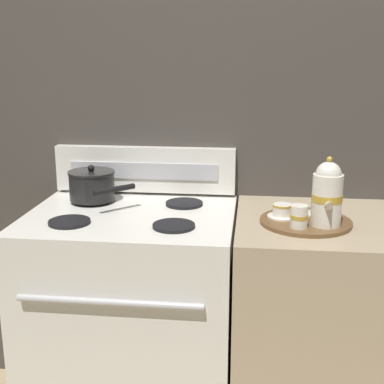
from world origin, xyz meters
TOP-DOWN VIEW (x-y plane):
  - wall_back at (0.00, 0.34)m, footprint 6.00×0.05m
  - stove at (-0.39, -0.00)m, footprint 0.79×0.66m
  - control_panel at (-0.39, 0.29)m, footprint 0.78×0.05m
  - side_counter at (0.40, 0.00)m, footprint 0.76×0.64m
  - saucepan at (-0.57, 0.14)m, footprint 0.29×0.29m
  - serving_tray at (0.27, -0.05)m, footprint 0.33×0.33m
  - teapot at (0.33, -0.10)m, footprint 0.11×0.17m
  - teacup_left at (0.19, -0.02)m, footprint 0.11×0.11m
  - teacup_right at (0.33, 0.02)m, footprint 0.11×0.11m
  - creamer_jug at (0.24, -0.14)m, footprint 0.06×0.06m

SIDE VIEW (x-z plane):
  - side_counter at x=0.40m, z-range 0.00..0.93m
  - stove at x=-0.39m, z-range 0.00..0.94m
  - serving_tray at x=0.27m, z-range 0.93..0.95m
  - teacup_left at x=0.19m, z-range 0.95..1.00m
  - teacup_right at x=0.33m, z-range 0.95..1.00m
  - creamer_jug at x=0.24m, z-range 0.95..1.03m
  - saucepan at x=-0.57m, z-range 0.93..1.08m
  - control_panel at x=-0.39m, z-range 0.95..1.14m
  - teapot at x=0.33m, z-range 0.94..1.18m
  - wall_back at x=0.00m, z-range 0.00..2.20m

